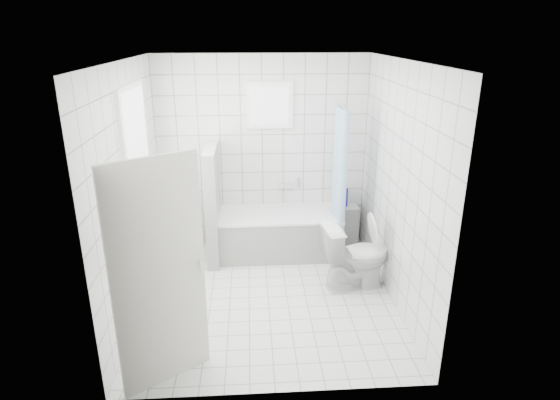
{
  "coord_description": "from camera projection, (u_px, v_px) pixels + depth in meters",
  "views": [
    {
      "loc": [
        -0.17,
        -4.63,
        2.88
      ],
      "look_at": [
        0.16,
        0.35,
        1.05
      ],
      "focal_mm": 30.0,
      "sensor_mm": 36.0,
      "label": 1
    }
  ],
  "objects": [
    {
      "name": "window_left",
      "position": [
        139.0,
        157.0,
        4.99
      ],
      "size": [
        0.01,
        0.9,
        1.4
      ],
      "primitive_type": "cube",
      "color": "white",
      "rests_on": "wall_left"
    },
    {
      "name": "ceiling",
      "position": [
        266.0,
        60.0,
        4.45
      ],
      "size": [
        3.0,
        3.0,
        0.0
      ],
      "primitive_type": "plane",
      "rotation": [
        3.14,
        0.0,
        0.0
      ],
      "color": "white",
      "rests_on": "ground"
    },
    {
      "name": "window_sill",
      "position": [
        150.0,
        220.0,
        5.25
      ],
      "size": [
        0.18,
        1.02,
        0.08
      ],
      "primitive_type": "cube",
      "color": "white",
      "rests_on": "wall_left"
    },
    {
      "name": "tiled_ledge",
      "position": [
        343.0,
        225.0,
        6.61
      ],
      "size": [
        0.4,
        0.24,
        0.55
      ],
      "primitive_type": "cube",
      "color": "white",
      "rests_on": "ground"
    },
    {
      "name": "curtain_rod",
      "position": [
        340.0,
        105.0,
        5.74
      ],
      "size": [
        0.02,
        0.8,
        0.02
      ],
      "primitive_type": "cylinder",
      "rotation": [
        1.57,
        0.0,
        0.0
      ],
      "color": "silver",
      "rests_on": "wall_back"
    },
    {
      "name": "partition_wall",
      "position": [
        213.0,
        204.0,
        6.05
      ],
      "size": [
        0.15,
        0.85,
        1.5
      ],
      "primitive_type": "cube",
      "color": "white",
      "rests_on": "ground"
    },
    {
      "name": "tub_faucet",
      "position": [
        285.0,
        186.0,
        6.44
      ],
      "size": [
        0.18,
        0.06,
        0.06
      ],
      "primitive_type": "cube",
      "color": "silver",
      "rests_on": "wall_back"
    },
    {
      "name": "sill_bottles",
      "position": [
        148.0,
        210.0,
        5.14
      ],
      "size": [
        0.17,
        0.77,
        0.27
      ],
      "color": "#EC5B83",
      "rests_on": "window_sill"
    },
    {
      "name": "wall_left",
      "position": [
        131.0,
        192.0,
        4.81
      ],
      "size": [
        0.02,
        3.0,
        2.6
      ],
      "primitive_type": "cube",
      "color": "white",
      "rests_on": "ground"
    },
    {
      "name": "door",
      "position": [
        159.0,
        277.0,
        3.77
      ],
      "size": [
        0.68,
        0.49,
        2.0
      ],
      "primitive_type": "cube",
      "rotation": [
        0.0,
        0.0,
        -0.96
      ],
      "color": "silver",
      "rests_on": "ground"
    },
    {
      "name": "wall_back",
      "position": [
        263.0,
        154.0,
        6.3
      ],
      "size": [
        2.8,
        0.02,
        2.6
      ],
      "primitive_type": "cube",
      "color": "white",
      "rests_on": "ground"
    },
    {
      "name": "ledge_bottles",
      "position": [
        343.0,
        199.0,
        6.47
      ],
      "size": [
        0.15,
        0.17,
        0.26
      ],
      "color": "#18952D",
      "rests_on": "tiled_ledge"
    },
    {
      "name": "window_back",
      "position": [
        270.0,
        106.0,
        6.04
      ],
      "size": [
        0.5,
        0.01,
        0.5
      ],
      "primitive_type": "cube",
      "color": "white",
      "rests_on": "wall_back"
    },
    {
      "name": "wall_front",
      "position": [
        275.0,
        254.0,
        3.49
      ],
      "size": [
        2.8,
        0.02,
        2.6
      ],
      "primitive_type": "cube",
      "color": "white",
      "rests_on": "ground"
    },
    {
      "name": "wall_right",
      "position": [
        398.0,
        187.0,
        4.98
      ],
      "size": [
        0.02,
        3.0,
        2.6
      ],
      "primitive_type": "cube",
      "color": "white",
      "rests_on": "ground"
    },
    {
      "name": "ground",
      "position": [
        268.0,
        297.0,
        5.34
      ],
      "size": [
        3.0,
        3.0,
        0.0
      ],
      "primitive_type": "plane",
      "color": "white",
      "rests_on": "ground"
    },
    {
      "name": "toilet",
      "position": [
        356.0,
        256.0,
        5.43
      ],
      "size": [
        0.86,
        0.59,
        0.81
      ],
      "primitive_type": "imported",
      "rotation": [
        0.0,
        0.0,
        1.75
      ],
      "color": "white",
      "rests_on": "ground"
    },
    {
      "name": "bathtub",
      "position": [
        280.0,
        233.0,
        6.31
      ],
      "size": [
        1.61,
        0.77,
        0.58
      ],
      "color": "white",
      "rests_on": "ground"
    },
    {
      "name": "shower_curtain",
      "position": [
        339.0,
        178.0,
        5.93
      ],
      "size": [
        0.14,
        0.48,
        1.78
      ],
      "primitive_type": null,
      "color": "#428AC1",
      "rests_on": "curtain_rod"
    }
  ]
}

